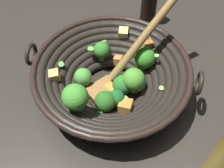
{
  "coord_description": "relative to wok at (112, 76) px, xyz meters",
  "views": [
    {
      "loc": [
        0.09,
        -0.4,
        0.56
      ],
      "look_at": [
        0.0,
        0.0,
        0.03
      ],
      "focal_mm": 44.43,
      "sensor_mm": 36.0,
      "label": 1
    }
  ],
  "objects": [
    {
      "name": "ground_plane",
      "position": [
        -0.0,
        0.0,
        -0.06
      ],
      "size": [
        4.0,
        4.0,
        0.0
      ],
      "primitive_type": "plane",
      "color": "#332D28"
    },
    {
      "name": "garlic_bulb",
      "position": [
        -0.08,
        0.23,
        -0.04
      ],
      "size": [
        0.04,
        0.04,
        0.04
      ],
      "primitive_type": "sphere",
      "color": "silver",
      "rests_on": "ground"
    },
    {
      "name": "wok",
      "position": [
        0.0,
        0.0,
        0.0
      ],
      "size": [
        0.4,
        0.36,
        0.23
      ],
      "color": "black",
      "rests_on": "ground"
    }
  ]
}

